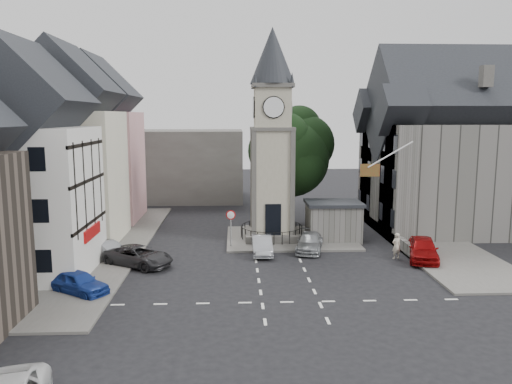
{
  "coord_description": "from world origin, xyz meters",
  "views": [
    {
      "loc": [
        -2.91,
        -30.39,
        9.71
      ],
      "look_at": [
        -1.36,
        5.0,
        4.25
      ],
      "focal_mm": 35.0,
      "sensor_mm": 36.0,
      "label": 1
    }
  ],
  "objects_px": {
    "car_east_red": "(423,249)",
    "pedestrian": "(396,246)",
    "clock_tower": "(272,136)",
    "stone_shelter": "(333,221)",
    "car_west_blue": "(79,282)"
  },
  "relations": [
    {
      "from": "car_east_red",
      "to": "pedestrian",
      "type": "bearing_deg",
      "value": -178.43
    },
    {
      "from": "clock_tower",
      "to": "stone_shelter",
      "type": "distance_m",
      "value": 8.15
    },
    {
      "from": "clock_tower",
      "to": "car_west_blue",
      "type": "distance_m",
      "value": 18.03
    },
    {
      "from": "clock_tower",
      "to": "car_west_blue",
      "type": "bearing_deg",
      "value": -134.49
    },
    {
      "from": "clock_tower",
      "to": "pedestrian",
      "type": "distance_m",
      "value": 12.3
    },
    {
      "from": "pedestrian",
      "to": "car_east_red",
      "type": "bearing_deg",
      "value": 147.48
    },
    {
      "from": "clock_tower",
      "to": "car_west_blue",
      "type": "xyz_separation_m",
      "value": [
        -11.5,
        -11.71,
        -7.48
      ]
    },
    {
      "from": "stone_shelter",
      "to": "pedestrian",
      "type": "xyz_separation_m",
      "value": [
        3.31,
        -5.29,
        -0.65
      ]
    },
    {
      "from": "stone_shelter",
      "to": "car_west_blue",
      "type": "height_order",
      "value": "stone_shelter"
    },
    {
      "from": "car_west_blue",
      "to": "car_east_red",
      "type": "bearing_deg",
      "value": -41.37
    },
    {
      "from": "clock_tower",
      "to": "pedestrian",
      "type": "height_order",
      "value": "clock_tower"
    },
    {
      "from": "clock_tower",
      "to": "pedestrian",
      "type": "relative_size",
      "value": 9.05
    },
    {
      "from": "stone_shelter",
      "to": "clock_tower",
      "type": "bearing_deg",
      "value": 174.16
    },
    {
      "from": "car_east_red",
      "to": "clock_tower",
      "type": "bearing_deg",
      "value": 163.45
    },
    {
      "from": "clock_tower",
      "to": "car_west_blue",
      "type": "height_order",
      "value": "clock_tower"
    }
  ]
}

